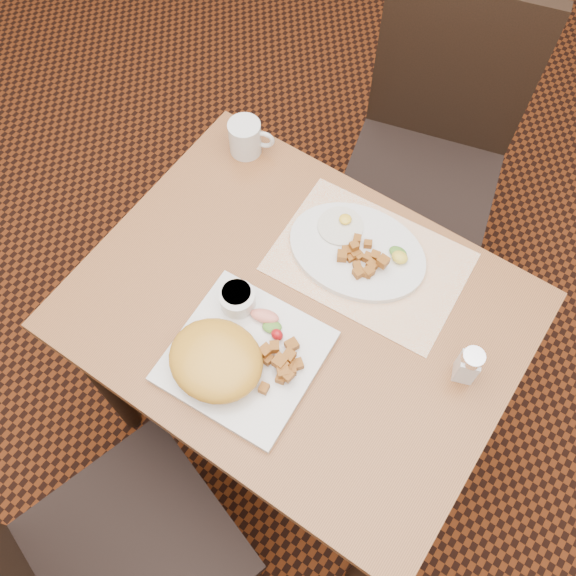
% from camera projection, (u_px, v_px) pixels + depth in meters
% --- Properties ---
extents(ground, '(8.00, 8.00, 0.00)m').
position_uv_depth(ground, '(294.00, 412.00, 2.00)').
color(ground, black).
rests_on(ground, ground).
extents(table, '(0.90, 0.70, 0.75)m').
position_uv_depth(table, '(297.00, 330.00, 1.43)').
color(table, '#94582D').
rests_on(table, ground).
extents(chair_near, '(0.53, 0.53, 0.97)m').
position_uv_depth(chair_near, '(85.00, 576.00, 1.29)').
color(chair_near, black).
rests_on(chair_near, ground).
extents(chair_far, '(0.51, 0.52, 0.97)m').
position_uv_depth(chair_far, '(431.00, 146.00, 1.80)').
color(chair_far, black).
rests_on(chair_far, ground).
extents(placemat, '(0.42, 0.30, 0.00)m').
position_uv_depth(placemat, '(369.00, 262.00, 1.38)').
color(placemat, white).
rests_on(placemat, table).
extents(plate_square, '(0.30, 0.30, 0.02)m').
position_uv_depth(plate_square, '(245.00, 356.00, 1.28)').
color(plate_square, silver).
rests_on(plate_square, table).
extents(plate_oval, '(0.33, 0.26, 0.02)m').
position_uv_depth(plate_oval, '(357.00, 251.00, 1.38)').
color(plate_oval, silver).
rests_on(plate_oval, placemat).
extents(hollandaise_mound, '(0.19, 0.17, 0.07)m').
position_uv_depth(hollandaise_mound, '(215.00, 360.00, 1.23)').
color(hollandaise_mound, gold).
rests_on(hollandaise_mound, plate_square).
extents(ramekin, '(0.07, 0.07, 0.04)m').
position_uv_depth(ramekin, '(237.00, 299.00, 1.30)').
color(ramekin, silver).
rests_on(ramekin, plate_square).
extents(garnish_sq, '(0.09, 0.06, 0.03)m').
position_uv_depth(garnish_sq, '(269.00, 323.00, 1.29)').
color(garnish_sq, '#387223').
rests_on(garnish_sq, plate_square).
extents(fried_egg, '(0.10, 0.10, 0.02)m').
position_uv_depth(fried_egg, '(341.00, 225.00, 1.40)').
color(fried_egg, white).
rests_on(fried_egg, plate_oval).
extents(garnish_ov, '(0.05, 0.04, 0.02)m').
position_uv_depth(garnish_ov, '(399.00, 255.00, 1.36)').
color(garnish_ov, '#387223').
rests_on(garnish_ov, plate_oval).
extents(salt_shaker, '(0.05, 0.05, 0.10)m').
position_uv_depth(salt_shaker, '(468.00, 365.00, 1.22)').
color(salt_shaker, white).
rests_on(salt_shaker, table).
extents(coffee_mug, '(0.10, 0.08, 0.09)m').
position_uv_depth(coffee_mug, '(246.00, 138.00, 1.49)').
color(coffee_mug, silver).
rests_on(coffee_mug, table).
extents(home_fries_sq, '(0.09, 0.13, 0.04)m').
position_uv_depth(home_fries_sq, '(283.00, 363.00, 1.24)').
color(home_fries_sq, '#A85F1B').
rests_on(home_fries_sq, plate_square).
extents(home_fries_ov, '(0.11, 0.10, 0.04)m').
position_uv_depth(home_fries_ov, '(362.00, 259.00, 1.35)').
color(home_fries_ov, '#A85F1B').
rests_on(home_fries_ov, plate_oval).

